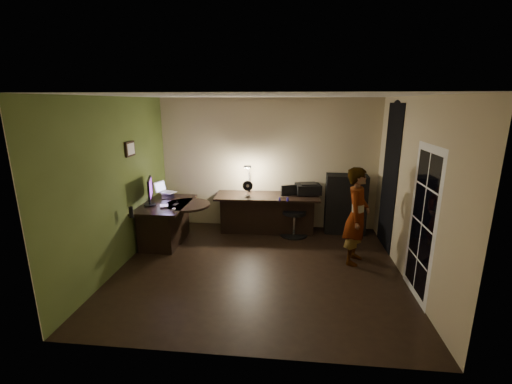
# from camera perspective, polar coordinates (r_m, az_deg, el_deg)

# --- Properties ---
(floor) EXTENTS (4.50, 4.00, 0.01)m
(floor) POSITION_cam_1_polar(r_m,az_deg,el_deg) (5.69, 0.41, -12.61)
(floor) COLOR black
(floor) RESTS_ON ground
(ceiling) EXTENTS (4.50, 4.00, 0.01)m
(ceiling) POSITION_cam_1_polar(r_m,az_deg,el_deg) (5.05, 0.46, 15.81)
(ceiling) COLOR silver
(ceiling) RESTS_ON floor
(wall_back) EXTENTS (4.50, 0.01, 2.70)m
(wall_back) POSITION_cam_1_polar(r_m,az_deg,el_deg) (7.16, 2.00, 4.63)
(wall_back) COLOR tan
(wall_back) RESTS_ON floor
(wall_front) EXTENTS (4.50, 0.01, 2.70)m
(wall_front) POSITION_cam_1_polar(r_m,az_deg,el_deg) (3.31, -2.97, -7.71)
(wall_front) COLOR tan
(wall_front) RESTS_ON floor
(wall_left) EXTENTS (0.01, 4.00, 2.70)m
(wall_left) POSITION_cam_1_polar(r_m,az_deg,el_deg) (5.87, -22.07, 1.24)
(wall_left) COLOR tan
(wall_left) RESTS_ON floor
(wall_right) EXTENTS (0.01, 4.00, 2.70)m
(wall_right) POSITION_cam_1_polar(r_m,az_deg,el_deg) (5.48, 24.62, 0.06)
(wall_right) COLOR tan
(wall_right) RESTS_ON floor
(green_wall_overlay) EXTENTS (0.00, 4.00, 2.70)m
(green_wall_overlay) POSITION_cam_1_polar(r_m,az_deg,el_deg) (5.86, -21.94, 1.24)
(green_wall_overlay) COLOR #4B5E27
(green_wall_overlay) RESTS_ON floor
(arched_doorway) EXTENTS (0.01, 0.90, 2.60)m
(arched_doorway) POSITION_cam_1_polar(r_m,az_deg,el_deg) (6.55, 21.38, 2.20)
(arched_doorway) COLOR black
(arched_doorway) RESTS_ON floor
(french_door) EXTENTS (0.02, 0.92, 2.10)m
(french_door) POSITION_cam_1_polar(r_m,az_deg,el_deg) (5.06, 25.96, -4.81)
(french_door) COLOR white
(french_door) RESTS_ON floor
(framed_picture) EXTENTS (0.04, 0.30, 0.25)m
(framed_picture) POSITION_cam_1_polar(r_m,az_deg,el_deg) (6.16, -20.30, 6.75)
(framed_picture) COLOR black
(framed_picture) RESTS_ON wall_left
(desk_left) EXTENTS (0.84, 1.36, 0.78)m
(desk_left) POSITION_cam_1_polar(r_m,az_deg,el_deg) (6.72, -14.62, -5.03)
(desk_left) COLOR black
(desk_left) RESTS_ON floor
(desk_right) EXTENTS (2.11, 0.80, 0.78)m
(desk_right) POSITION_cam_1_polar(r_m,az_deg,el_deg) (7.04, 1.83, -3.63)
(desk_right) COLOR black
(desk_right) RESTS_ON floor
(cabinet) EXTENTS (0.82, 0.43, 1.21)m
(cabinet) POSITION_cam_1_polar(r_m,az_deg,el_deg) (7.19, 14.69, -1.94)
(cabinet) COLOR black
(cabinet) RESTS_ON floor
(laptop_stand) EXTENTS (0.29, 0.27, 0.10)m
(laptop_stand) POSITION_cam_1_polar(r_m,az_deg,el_deg) (6.93, -14.50, -0.46)
(laptop_stand) COLOR silver
(laptop_stand) RESTS_ON desk_left
(laptop) EXTENTS (0.39, 0.38, 0.21)m
(laptop) POSITION_cam_1_polar(r_m,az_deg,el_deg) (6.89, -14.58, 0.78)
(laptop) COLOR silver
(laptop) RESTS_ON laptop_stand
(monitor) EXTENTS (0.28, 0.55, 0.36)m
(monitor) POSITION_cam_1_polar(r_m,az_deg,el_deg) (6.47, -17.37, -0.54)
(monitor) COLOR black
(monitor) RESTS_ON desk_left
(mouse) EXTENTS (0.08, 0.11, 0.04)m
(mouse) POSITION_cam_1_polar(r_m,az_deg,el_deg) (6.10, -13.56, -2.78)
(mouse) COLOR silver
(mouse) RESTS_ON desk_left
(phone) EXTENTS (0.09, 0.15, 0.01)m
(phone) POSITION_cam_1_polar(r_m,az_deg,el_deg) (6.42, -13.25, -2.01)
(phone) COLOR black
(phone) RESTS_ON desk_left
(pen) EXTENTS (0.06, 0.13, 0.01)m
(pen) POSITION_cam_1_polar(r_m,az_deg,el_deg) (6.58, -13.04, -1.57)
(pen) COLOR black
(pen) RESTS_ON desk_left
(speaker) EXTENTS (0.08, 0.08, 0.18)m
(speaker) POSITION_cam_1_polar(r_m,az_deg,el_deg) (5.89, -20.09, -3.19)
(speaker) COLOR black
(speaker) RESTS_ON desk_left
(notepad) EXTENTS (0.20, 0.23, 0.01)m
(notepad) POSITION_cam_1_polar(r_m,az_deg,el_deg) (6.39, -15.09, -2.20)
(notepad) COLOR silver
(notepad) RESTS_ON desk_left
(desk_fan) EXTENTS (0.21, 0.12, 0.32)m
(desk_fan) POSITION_cam_1_polar(r_m,az_deg,el_deg) (6.79, -1.38, 0.65)
(desk_fan) COLOR black
(desk_fan) RESTS_ON desk_right
(headphones) EXTENTS (0.20, 0.12, 0.09)m
(headphones) POSITION_cam_1_polar(r_m,az_deg,el_deg) (6.47, 4.63, -1.14)
(headphones) COLOR navy
(headphones) RESTS_ON desk_right
(printer) EXTENTS (0.55, 0.46, 0.22)m
(printer) POSITION_cam_1_polar(r_m,az_deg,el_deg) (7.05, 8.66, 0.61)
(printer) COLOR black
(printer) RESTS_ON desk_right
(desk_lamp) EXTENTS (0.21, 0.31, 0.62)m
(desk_lamp) POSITION_cam_1_polar(r_m,az_deg,el_deg) (7.08, -1.17, 2.49)
(desk_lamp) COLOR black
(desk_lamp) RESTS_ON desk_right
(office_chair) EXTENTS (0.72, 0.72, 0.99)m
(office_chair) POSITION_cam_1_polar(r_m,az_deg,el_deg) (6.85, 6.42, -3.32)
(office_chair) COLOR black
(office_chair) RESTS_ON floor
(person) EXTENTS (0.56, 0.68, 1.62)m
(person) POSITION_cam_1_polar(r_m,az_deg,el_deg) (5.83, 16.45, -3.87)
(person) COLOR #D8A88C
(person) RESTS_ON floor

